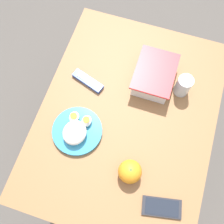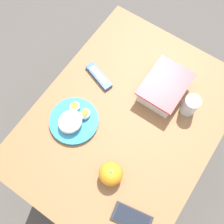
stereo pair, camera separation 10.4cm
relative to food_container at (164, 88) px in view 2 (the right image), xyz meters
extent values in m
plane|color=#4C4742|center=(0.19, -0.06, -0.75)|extent=(10.00, 10.00, 0.00)
cube|color=brown|center=(0.19, -0.06, -0.05)|extent=(0.93, 0.71, 0.03)
cylinder|color=brown|center=(-0.22, -0.35, -0.41)|extent=(0.06, 0.06, 0.68)
cylinder|color=brown|center=(0.60, -0.35, -0.41)|extent=(0.06, 0.06, 0.68)
cylinder|color=brown|center=(-0.22, 0.24, -0.41)|extent=(0.06, 0.06, 0.68)
cube|color=white|center=(0.00, 0.00, 0.00)|extent=(0.19, 0.15, 0.07)
cube|color=beige|center=(0.00, 0.00, -0.01)|extent=(0.18, 0.13, 0.04)
cube|color=red|center=(0.00, 0.00, 0.04)|extent=(0.21, 0.16, 0.01)
ellipsoid|color=gray|center=(-0.05, 0.00, 0.00)|extent=(0.05, 0.05, 0.03)
ellipsoid|color=gray|center=(0.05, -0.01, 0.00)|extent=(0.06, 0.05, 0.02)
sphere|color=orange|center=(0.41, 0.02, 0.01)|extent=(0.09, 0.09, 0.09)
cylinder|color=#4C662D|center=(0.41, 0.02, 0.05)|extent=(0.01, 0.01, 0.00)
cylinder|color=teal|center=(0.32, -0.23, -0.03)|extent=(0.20, 0.20, 0.02)
ellipsoid|color=white|center=(0.33, -0.23, 0.01)|extent=(0.10, 0.09, 0.05)
ellipsoid|color=white|center=(0.27, -0.25, 0.00)|extent=(0.05, 0.04, 0.03)
cylinder|color=#F4A823|center=(0.27, -0.25, 0.02)|extent=(0.03, 0.03, 0.01)
ellipsoid|color=white|center=(0.27, -0.20, 0.00)|extent=(0.05, 0.04, 0.03)
cylinder|color=#F4A823|center=(0.27, -0.20, 0.02)|extent=(0.03, 0.03, 0.01)
cube|color=#334C9E|center=(0.09, -0.26, -0.03)|extent=(0.08, 0.15, 0.02)
cube|color=white|center=(0.09, -0.26, -0.02)|extent=(0.05, 0.10, 0.00)
cube|color=#232328|center=(0.49, 0.16, -0.03)|extent=(0.09, 0.15, 0.01)
cube|color=black|center=(0.49, 0.16, -0.02)|extent=(0.08, 0.13, 0.00)
cylinder|color=silver|center=(0.01, 0.12, 0.01)|extent=(0.06, 0.06, 0.10)
camera|label=1|loc=(0.55, -0.01, 0.97)|focal=42.00mm
camera|label=2|loc=(0.50, 0.09, 0.97)|focal=42.00mm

